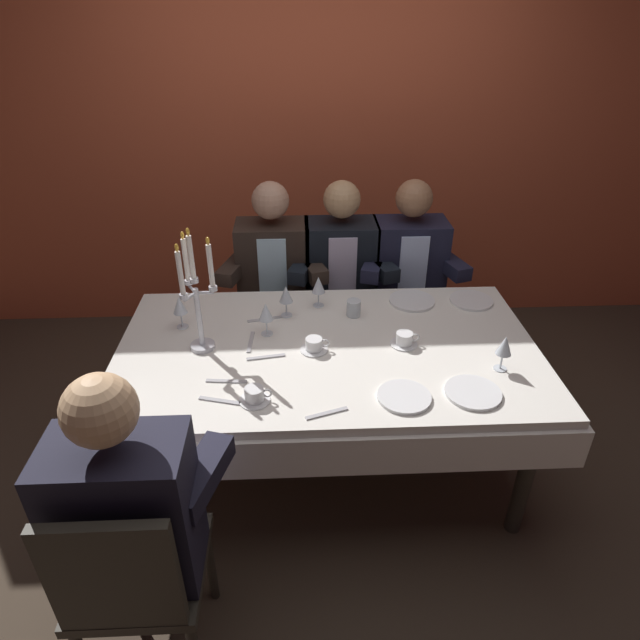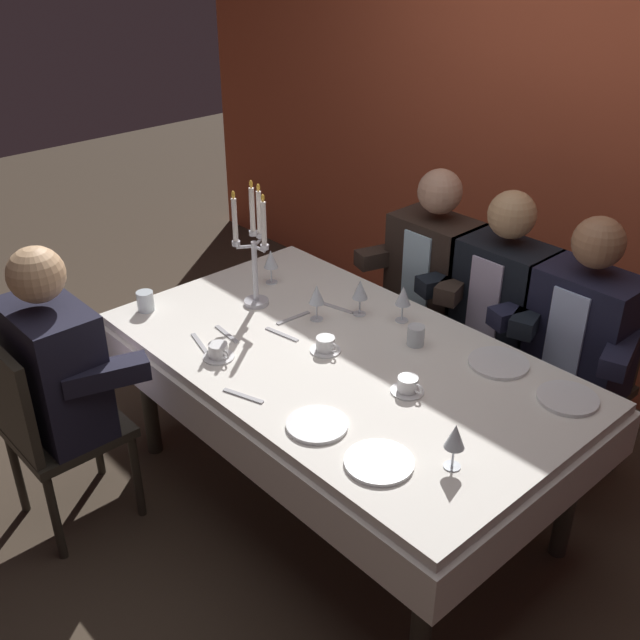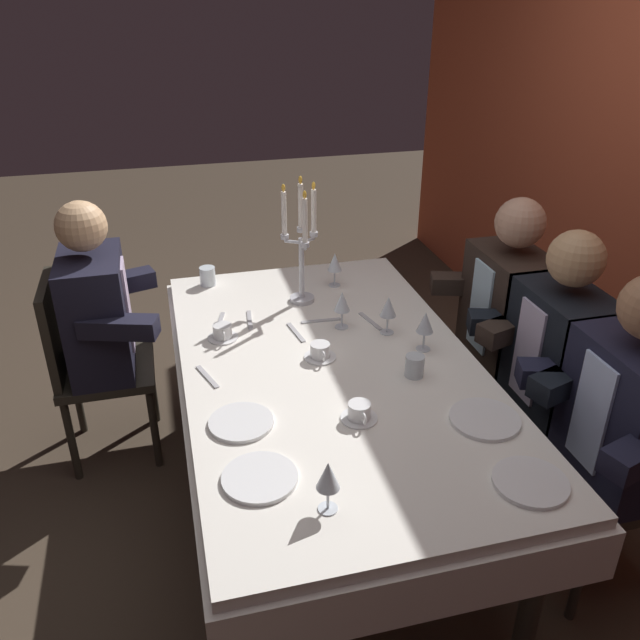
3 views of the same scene
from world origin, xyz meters
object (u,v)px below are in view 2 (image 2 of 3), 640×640
dinner_plate_1 (568,398)px  coffee_cup_0 (219,352)px  wine_glass_2 (360,291)px  seated_diner_2 (502,297)px  dinner_plate_2 (379,462)px  candelabra (254,251)px  wine_glass_3 (271,260)px  wine_glass_4 (455,438)px  wine_glass_0 (403,297)px  seated_diner_0 (54,369)px  dining_table (341,379)px  dinner_plate_0 (499,363)px  seated_diner_1 (434,269)px  wine_glass_1 (317,295)px  water_tumbler_1 (145,301)px  water_tumbler_0 (416,336)px  coffee_cup_2 (326,345)px  coffee_cup_1 (408,385)px  seated_diner_3 (582,330)px  dinner_plate_3 (317,425)px

dinner_plate_1 → coffee_cup_0: bearing=-144.8°
wine_glass_2 → seated_diner_2: bearing=62.2°
dinner_plate_2 → seated_diner_2: (-0.43, 1.25, -0.01)m
candelabra → dinner_plate_1: candelabra is taller
wine_glass_3 → wine_glass_4: 1.47m
dinner_plate_1 → wine_glass_0: bearing=-179.5°
wine_glass_4 → seated_diner_0: bearing=-154.1°
dining_table → coffee_cup_0: (-0.31, -0.37, 0.15)m
dining_table → dinner_plate_0: dinner_plate_0 is taller
seated_diner_1 → wine_glass_1: bearing=-90.7°
wine_glass_2 → water_tumbler_1: (-0.65, -0.67, -0.07)m
candelabra → dining_table: bearing=-1.5°
water_tumbler_0 → seated_diner_2: 0.61m
wine_glass_4 → water_tumbler_1: size_ratio=1.85×
seated_diner_0 → seated_diner_1: bearing=77.1°
wine_glass_1 → coffee_cup_2: size_ratio=1.24×
coffee_cup_1 → coffee_cup_2: (-0.41, -0.03, 0.00)m
dinner_plate_0 → seated_diner_3: seated_diner_3 is taller
dinner_plate_2 → dinner_plate_3: 0.28m
seated_diner_1 → wine_glass_3: bearing=-121.3°
wine_glass_0 → wine_glass_1: same height
wine_glass_2 → wine_glass_4: bearing=-28.5°
wine_glass_0 → seated_diner_1: 0.57m
seated_diner_0 → seated_diner_3: bearing=55.7°
dinner_plate_2 → water_tumbler_1: bearing=-179.6°
dining_table → wine_glass_2: wine_glass_2 is taller
dinner_plate_2 → seated_diner_3: (-0.02, 1.25, -0.01)m
candelabra → water_tumbler_1: (-0.28, -0.39, -0.21)m
wine_glass_0 → wine_glass_2: size_ratio=1.00×
wine_glass_1 → wine_glass_3: bearing=168.7°
seated_diner_0 → wine_glass_1: bearing=68.5°
dinner_plate_2 → seated_diner_3: bearing=91.1°
wine_glass_3 → seated_diner_0: (0.01, -1.09, -0.12)m
coffee_cup_2 → seated_diner_1: 0.94m
seated_diner_1 → water_tumbler_1: bearing=-114.3°
wine_glass_1 → wine_glass_2: 0.19m
wine_glass_4 → seated_diner_3: (-0.19, 1.09, -0.12)m
seated_diner_3 → dinner_plate_0: bearing=-98.4°
candelabra → wine_glass_3: bearing=123.4°
dinner_plate_0 → seated_diner_0: (-1.14, -1.28, -0.01)m
wine_glass_3 → coffee_cup_0: bearing=-56.5°
wine_glass_1 → wine_glass_2: size_ratio=1.00×
candelabra → coffee_cup_0: 0.52m
dining_table → dinner_plate_3: bearing=-53.8°
coffee_cup_2 → seated_diner_2: 0.93m
coffee_cup_1 → seated_diner_0: (-1.02, -0.89, -0.03)m
dinner_plate_2 → coffee_cup_1: size_ratio=1.70×
dinner_plate_1 → wine_glass_1: bearing=-165.7°
wine_glass_3 → water_tumbler_1: bearing=-105.1°
seated_diner_1 → dinner_plate_0: bearing=-33.7°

